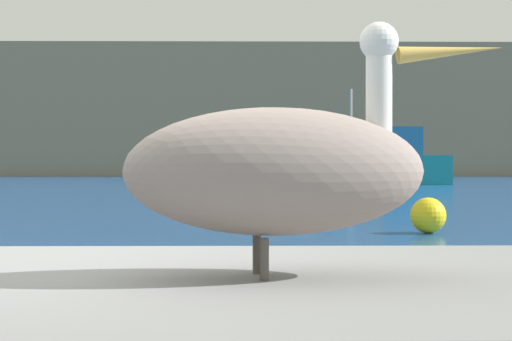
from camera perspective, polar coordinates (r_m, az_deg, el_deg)
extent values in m
cube|color=#7F755B|center=(69.20, -1.68, 3.59)|extent=(140.00, 16.19, 9.28)
ellipsoid|color=gray|center=(2.99, 1.26, -0.06)|extent=(1.08, 0.62, 0.43)
cylinder|color=white|center=(3.07, 7.88, 4.32)|extent=(0.09, 0.09, 0.34)
sphere|color=white|center=(3.09, 7.89, 8.19)|extent=(0.13, 0.13, 0.13)
cone|color=gold|center=(3.17, 12.40, 7.46)|extent=(0.39, 0.11, 0.09)
cylinder|color=#4C4742|center=(3.09, 0.06, -5.35)|extent=(0.03, 0.03, 0.14)
cylinder|color=#4C4742|center=(2.91, 0.54, -5.72)|extent=(0.03, 0.03, 0.14)
cube|color=teal|center=(43.60, 8.43, 0.04)|extent=(5.99, 2.17, 1.41)
cube|color=#1E6099|center=(43.70, 9.42, 1.87)|extent=(1.75, 1.51, 1.38)
cylinder|color=#B2B2B2|center=(43.44, 6.11, 3.10)|extent=(0.12, 0.12, 3.23)
cylinder|color=#3F382D|center=(43.34, 4.70, 1.43)|extent=(0.10, 0.10, 0.70)
sphere|color=yellow|center=(15.40, 10.97, -2.84)|extent=(0.61, 0.61, 0.61)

